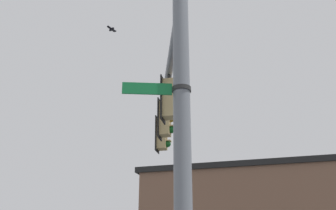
% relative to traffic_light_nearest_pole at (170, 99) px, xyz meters
% --- Properties ---
extents(signal_pole, '(0.31, 0.31, 7.37)m').
position_rel_traffic_light_nearest_pole_xyz_m(signal_pole, '(2.78, 0.77, -2.21)').
color(signal_pole, slate).
rests_on(signal_pole, ground).
extents(mast_arm, '(7.15, 2.21, 0.20)m').
position_rel_traffic_light_nearest_pole_xyz_m(mast_arm, '(-0.77, -0.24, 0.80)').
color(mast_arm, slate).
extents(traffic_light_nearest_pole, '(0.54, 0.49, 1.31)m').
position_rel_traffic_light_nearest_pole_xyz_m(traffic_light_nearest_pole, '(0.00, 0.00, 0.00)').
color(traffic_light_nearest_pole, black).
extents(traffic_light_mid_inner, '(0.54, 0.49, 1.31)m').
position_rel_traffic_light_nearest_pole_xyz_m(traffic_light_mid_inner, '(-1.51, -0.43, 0.00)').
color(traffic_light_mid_inner, black).
extents(traffic_light_mid_outer, '(0.54, 0.49, 1.31)m').
position_rel_traffic_light_nearest_pole_xyz_m(traffic_light_mid_outer, '(-3.03, -0.86, 0.00)').
color(traffic_light_mid_outer, black).
extents(street_name_sign, '(0.48, 1.21, 0.22)m').
position_rel_traffic_light_nearest_pole_xyz_m(street_name_sign, '(2.85, 0.54, -1.01)').
color(street_name_sign, '#147238').
extents(bird_flying, '(0.37, 0.30, 0.11)m').
position_rel_traffic_light_nearest_pole_xyz_m(bird_flying, '(-2.22, -2.62, 3.86)').
color(bird_flying, black).
extents(tree_by_storefront, '(3.90, 3.90, 6.81)m').
position_rel_traffic_light_nearest_pole_xyz_m(tree_by_storefront, '(-14.07, 0.87, -1.06)').
color(tree_by_storefront, '#4C3823').
rests_on(tree_by_storefront, ground).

